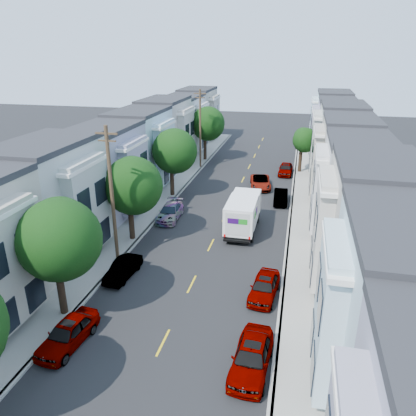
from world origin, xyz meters
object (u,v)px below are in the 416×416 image
parked_left_c (123,269)px  parked_right_c (281,197)px  utility_pole_near (112,196)px  parked_right_b (264,287)px  lead_sedan (260,182)px  tree_b (58,240)px  utility_pole_far (200,129)px  fedex_truck (243,212)px  tree_e (207,124)px  parked_right_d (286,169)px  parked_right_a (251,357)px  parked_left_b (68,334)px  parked_left_d (170,212)px  tree_c (132,186)px  tree_far_r (304,141)px  tree_d (174,151)px

parked_left_c → parked_right_c: 19.77m
utility_pole_near → parked_right_b: utility_pole_near is taller
lead_sedan → parked_right_c: bearing=-68.2°
lead_sedan → tree_b: bearing=-116.6°
utility_pole_near → lead_sedan: utility_pole_near is taller
utility_pole_far → utility_pole_near: bearing=-90.0°
lead_sedan → parked_right_c: 5.04m
fedex_truck → tree_e: bearing=110.6°
parked_right_b → parked_right_d: parked_right_d is taller
tree_e → utility_pole_near: bearing=-90.0°
parked_right_a → parked_right_d: parked_right_a is taller
fedex_truck → parked_left_c: (-6.97, -9.61, -1.08)m
tree_b → utility_pole_far: (0.00, 32.88, 0.17)m
lead_sedan → parked_left_b: parked_left_b is taller
parked_right_d → parked_left_d: bearing=-118.8°
tree_b → parked_left_b: (1.40, -2.37, -4.28)m
tree_e → fedex_truck: tree_e is taller
fedex_truck → parked_left_b: 18.14m
utility_pole_near → parked_right_a: (11.20, -8.87, -4.39)m
tree_c → parked_left_b: bearing=-83.8°
tree_e → parked_right_b: tree_e is taller
utility_pole_near → parked_left_c: (1.40, -2.13, -4.54)m
tree_c → tree_far_r: size_ratio=1.24×
parked_left_b → parked_right_c: size_ratio=1.11×
fedex_truck → parked_right_b: size_ratio=1.49×
lead_sedan → parked_right_b: 21.87m
fedex_truck → parked_left_d: size_ratio=1.41×
parked_left_b → parked_left_c: (0.00, 7.12, -0.10)m
utility_pole_near → lead_sedan: (8.66, 19.40, -4.48)m
parked_right_b → parked_right_d: size_ratio=0.97×
tree_c → parked_right_d: size_ratio=1.62×
utility_pole_far → parked_left_c: utility_pole_far is taller
tree_far_r → parked_left_b: 37.99m
tree_far_r → fedex_truck: (-4.83, -19.22, -2.45)m
tree_d → fedex_truck: tree_d is taller
utility_pole_far → parked_left_d: 18.11m
tree_d → tree_e: tree_e is taller
utility_pole_far → parked_right_d: utility_pole_far is taller
tree_far_r → parked_right_a: 35.78m
parked_left_c → parked_left_d: size_ratio=0.82×
tree_far_r → parked_left_d: size_ratio=1.29×
tree_b → tree_d: size_ratio=1.01×
parked_right_c → utility_pole_near: bearing=-129.2°
utility_pole_near → parked_left_b: size_ratio=2.29×
tree_c → tree_e: 26.40m
tree_far_r → parked_right_a: tree_far_r is taller
utility_pole_far → parked_right_a: 36.88m
lead_sedan → parked_right_b: size_ratio=1.14×
tree_b → parked_left_c: (1.40, 4.75, -4.37)m
fedex_truck → parked_right_b: fedex_truck is taller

